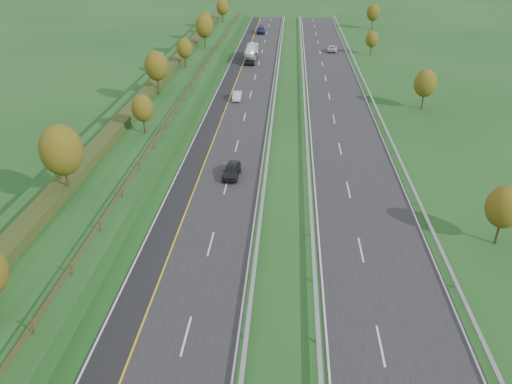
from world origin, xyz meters
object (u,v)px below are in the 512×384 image
at_px(car_oncoming, 332,48).
at_px(car_small_far, 261,30).
at_px(road_tanker, 251,52).
at_px(car_silver_mid, 237,96).
at_px(car_dark_near, 232,170).

bearing_deg(car_oncoming, car_small_far, -43.92).
bearing_deg(road_tanker, car_small_far, 89.73).
bearing_deg(car_silver_mid, car_oncoming, 63.16).
xyz_separation_m(road_tanker, car_dark_near, (2.30, -59.84, -1.05)).
relative_size(car_dark_near, car_small_far, 0.80).
distance_m(road_tanker, car_small_far, 33.33).
relative_size(car_small_far, car_oncoming, 1.12).
distance_m(car_dark_near, car_oncoming, 72.44).
bearing_deg(car_silver_mid, car_dark_near, -86.82).
bearing_deg(car_oncoming, road_tanker, 35.91).
relative_size(car_silver_mid, car_oncoming, 0.81).
xyz_separation_m(car_dark_near, car_silver_mid, (-2.46, 30.32, -0.09)).
height_order(road_tanker, car_small_far, road_tanker).
height_order(road_tanker, car_oncoming, road_tanker).
bearing_deg(car_silver_mid, car_small_far, 88.25).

